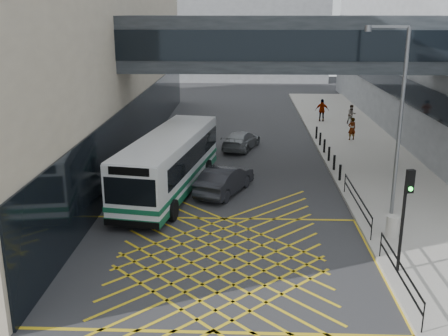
# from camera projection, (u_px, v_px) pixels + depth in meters

# --- Properties ---
(ground) EXTENTS (120.00, 120.00, 0.00)m
(ground) POSITION_uv_depth(u_px,v_px,m) (220.00, 263.00, 19.99)
(ground) COLOR #333335
(building_far) EXTENTS (28.00, 16.00, 18.00)m
(building_far) POSITION_uv_depth(u_px,v_px,m) (225.00, 13.00, 74.89)
(building_far) COLOR gray
(building_far) RESTS_ON ground
(skybridge) EXTENTS (20.00, 4.10, 3.00)m
(skybridge) POSITION_uv_depth(u_px,v_px,m) (283.00, 43.00, 29.21)
(skybridge) COLOR #2C3137
(skybridge) RESTS_ON ground
(pavement) EXTENTS (6.00, 54.00, 0.16)m
(pavement) POSITION_uv_depth(u_px,v_px,m) (369.00, 158.00, 33.99)
(pavement) COLOR #A39E95
(pavement) RESTS_ON ground
(box_junction) EXTENTS (12.00, 9.00, 0.01)m
(box_junction) POSITION_uv_depth(u_px,v_px,m) (220.00, 263.00, 19.99)
(box_junction) COLOR gold
(box_junction) RESTS_ON ground
(bus) EXTENTS (4.36, 11.37, 3.11)m
(bus) POSITION_uv_depth(u_px,v_px,m) (170.00, 162.00, 27.33)
(bus) COLOR silver
(bus) RESTS_ON ground
(car_white) EXTENTS (3.01, 5.09, 1.52)m
(car_white) POSITION_uv_depth(u_px,v_px,m) (138.00, 185.00, 26.63)
(car_white) COLOR white
(car_white) RESTS_ON ground
(car_dark) EXTENTS (3.51, 5.07, 1.48)m
(car_dark) POSITION_uv_depth(u_px,v_px,m) (225.00, 180.00, 27.49)
(car_dark) COLOR black
(car_dark) RESTS_ON ground
(car_silver) EXTENTS (3.03, 4.66, 1.34)m
(car_silver) POSITION_uv_depth(u_px,v_px,m) (241.00, 139.00, 36.39)
(car_silver) COLOR gray
(car_silver) RESTS_ON ground
(traffic_light) EXTENTS (0.30, 0.46, 3.91)m
(traffic_light) POSITION_uv_depth(u_px,v_px,m) (406.00, 206.00, 18.27)
(traffic_light) COLOR black
(traffic_light) RESTS_ON pavement
(street_lamp) EXTENTS (1.92, 0.69, 8.50)m
(street_lamp) POSITION_uv_depth(u_px,v_px,m) (397.00, 111.00, 23.17)
(street_lamp) COLOR slate
(street_lamp) RESTS_ON pavement
(litter_bin) EXTENTS (0.52, 0.52, 0.91)m
(litter_bin) POSITION_uv_depth(u_px,v_px,m) (392.00, 226.00, 21.87)
(litter_bin) COLOR #ADA89E
(litter_bin) RESTS_ON pavement
(kerb_railings) EXTENTS (0.05, 12.54, 1.00)m
(kerb_railings) POSITION_uv_depth(u_px,v_px,m) (373.00, 226.00, 21.22)
(kerb_railings) COLOR black
(kerb_railings) RESTS_ON pavement
(bollards) EXTENTS (0.14, 10.14, 0.90)m
(bollards) POSITION_uv_depth(u_px,v_px,m) (327.00, 150.00, 33.94)
(bollards) COLOR black
(bollards) RESTS_ON pavement
(pedestrian_a) EXTENTS (0.76, 0.64, 1.64)m
(pedestrian_a) POSITION_uv_depth(u_px,v_px,m) (352.00, 129.00, 38.27)
(pedestrian_a) COLOR gray
(pedestrian_a) RESTS_ON pavement
(pedestrian_b) EXTENTS (0.85, 0.61, 1.58)m
(pedestrian_b) POSITION_uv_depth(u_px,v_px,m) (352.00, 114.00, 43.69)
(pedestrian_b) COLOR gray
(pedestrian_b) RESTS_ON pavement
(pedestrian_c) EXTENTS (1.20, 0.73, 1.89)m
(pedestrian_c) POSITION_uv_depth(u_px,v_px,m) (322.00, 110.00, 44.67)
(pedestrian_c) COLOR gray
(pedestrian_c) RESTS_ON pavement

